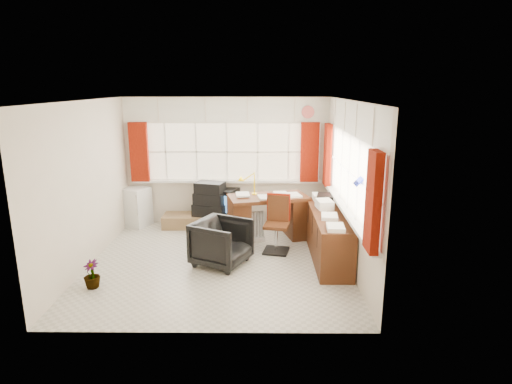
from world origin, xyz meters
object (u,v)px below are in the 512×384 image
(task_chair, at_px, (277,221))
(credenza, at_px, (328,234))
(tv_bench, at_px, (199,221))
(mini_fridge, at_px, (136,207))
(crt_tv, at_px, (223,201))
(desk_lamp, at_px, (254,179))
(office_chair, at_px, (222,243))
(desk, at_px, (268,215))
(radiator, at_px, (254,229))

(task_chair, relative_size, credenza, 0.48)
(credenza, distance_m, tv_bench, 2.75)
(task_chair, bearing_deg, credenza, -22.11)
(mini_fridge, bearing_deg, crt_tv, 2.53)
(tv_bench, bearing_deg, desk_lamp, -25.60)
(office_chair, distance_m, credenza, 1.70)
(crt_tv, xyz_separation_m, mini_fridge, (-1.71, -0.08, -0.11))
(tv_bench, bearing_deg, credenza, -33.70)
(office_chair, bearing_deg, crt_tv, 30.32)
(desk, xyz_separation_m, credenza, (0.94, -0.87, -0.05))
(radiator, height_order, tv_bench, radiator)
(credenza, relative_size, tv_bench, 1.43)
(office_chair, relative_size, credenza, 0.39)
(task_chair, distance_m, mini_fridge, 3.02)
(mini_fridge, bearing_deg, tv_bench, -3.65)
(radiator, bearing_deg, mini_fridge, 159.67)
(desk, xyz_separation_m, tv_bench, (-1.34, 0.65, -0.32))
(desk, height_order, task_chair, task_chair)
(task_chair, xyz_separation_m, tv_bench, (-1.49, 1.20, -0.38))
(tv_bench, bearing_deg, office_chair, -71.62)
(tv_bench, bearing_deg, desk, -25.87)
(task_chair, distance_m, radiator, 0.64)
(task_chair, height_order, radiator, task_chair)
(crt_tv, bearing_deg, task_chair, -52.93)
(desk_lamp, relative_size, office_chair, 0.52)
(office_chair, bearing_deg, tv_bench, 44.69)
(office_chair, bearing_deg, task_chair, -29.02)
(crt_tv, bearing_deg, desk_lamp, -47.20)
(office_chair, xyz_separation_m, credenza, (1.68, 0.29, 0.04))
(credenza, distance_m, mini_fridge, 3.87)
(tv_bench, bearing_deg, task_chair, -38.88)
(office_chair, relative_size, mini_fridge, 1.02)
(tv_bench, bearing_deg, mini_fridge, 176.35)
(task_chair, bearing_deg, crt_tv, 127.07)
(task_chair, xyz_separation_m, office_chair, (-0.88, -0.61, -0.15))
(office_chair, xyz_separation_m, radiator, (0.49, 1.02, -0.13))
(desk_lamp, bearing_deg, crt_tv, 132.80)
(credenza, bearing_deg, office_chair, -170.21)
(task_chair, xyz_separation_m, crt_tv, (-1.02, 1.35, -0.02))
(credenza, bearing_deg, desk, 137.21)
(desk_lamp, bearing_deg, mini_fridge, 165.57)
(desk_lamp, distance_m, crt_tv, 1.09)
(desk_lamp, bearing_deg, office_chair, -110.86)
(desk, relative_size, credenza, 0.76)
(radiator, bearing_deg, crt_tv, 123.60)
(desk, relative_size, radiator, 2.78)
(radiator, height_order, credenza, credenza)
(desk_lamp, xyz_separation_m, tv_bench, (-1.09, 0.52, -0.95))
(desk_lamp, distance_m, credenza, 1.70)
(crt_tv, bearing_deg, tv_bench, -161.47)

